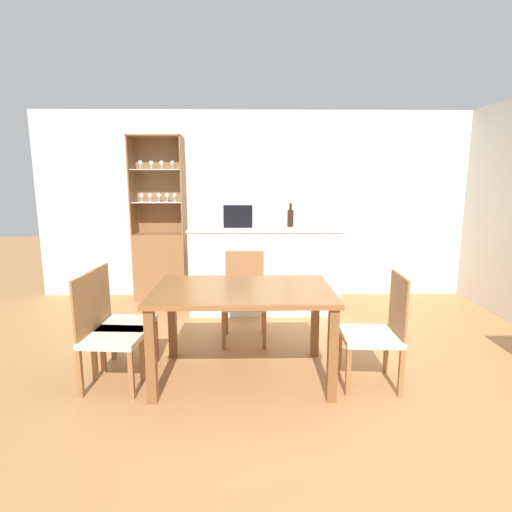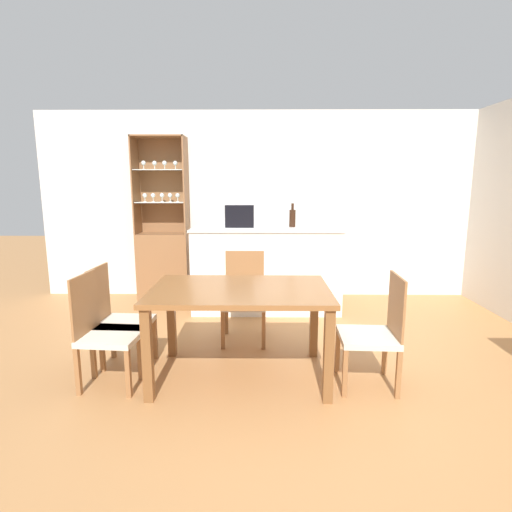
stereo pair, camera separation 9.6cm
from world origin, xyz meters
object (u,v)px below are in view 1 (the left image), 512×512
object	(u,v)px
dining_chair_side_right_near	(377,332)
dining_chair_side_left_far	(119,321)
dining_table	(243,300)
wine_bottle	(290,218)
dining_chair_head_far	(244,299)
microwave	(244,215)
dining_chair_side_left_near	(108,333)
display_cabinet	(161,253)

from	to	relation	value
dining_chair_side_right_near	dining_chair_side_left_far	distance (m)	2.13
dining_table	wine_bottle	distance (m)	2.01
dining_chair_head_far	microwave	size ratio (longest dim) A/B	1.70
wine_bottle	dining_table	bearing A→B (deg)	-106.82
dining_chair_side_left_near	microwave	world-z (taller)	microwave
dining_chair_side_right_near	dining_chair_side_left_far	bearing A→B (deg)	85.33
display_cabinet	dining_chair_side_left_near	distance (m)	2.45
dining_table	microwave	world-z (taller)	microwave
dining_chair_side_left_near	dining_chair_side_right_near	distance (m)	2.11
display_cabinet	dining_table	bearing A→B (deg)	-63.10
dining_chair_side_left_near	wine_bottle	size ratio (longest dim) A/B	3.06
display_cabinet	dining_table	xyz separation A→B (m)	(1.17, -2.30, 0.01)
dining_chair_head_far	wine_bottle	distance (m)	1.41
dining_chair_side_left_near	wine_bottle	distance (m)	2.67
dining_chair_side_left_near	dining_chair_side_right_near	xyz separation A→B (m)	(2.11, -0.01, 0.00)
dining_table	dining_chair_side_right_near	xyz separation A→B (m)	(1.05, -0.14, -0.22)
dining_chair_head_far	wine_bottle	bearing A→B (deg)	-117.52
dining_chair_side_left_near	dining_chair_side_right_near	size ratio (longest dim) A/B	1.00
dining_chair_side_right_near	display_cabinet	bearing A→B (deg)	45.18
dining_chair_head_far	dining_chair_side_left_far	world-z (taller)	same
dining_table	dining_chair_head_far	xyz separation A→B (m)	(0.00, 0.80, -0.22)
microwave	dining_chair_head_far	bearing A→B (deg)	-89.40
display_cabinet	dining_chair_side_left_near	world-z (taller)	display_cabinet
display_cabinet	dining_table	world-z (taller)	display_cabinet
dining_chair_side_left_far	dining_chair_head_far	bearing A→B (deg)	124.67
dining_table	dining_chair_side_left_near	distance (m)	1.09
dining_table	microwave	size ratio (longest dim) A/B	2.72
dining_chair_side_right_near	dining_chair_side_left_far	size ratio (longest dim) A/B	1.00
dining_chair_side_left_near	dining_chair_head_far	size ratio (longest dim) A/B	1.00
display_cabinet	dining_chair_side_left_near	bearing A→B (deg)	-87.29
dining_table	dining_chair_side_left_near	xyz separation A→B (m)	(-1.05, -0.13, -0.22)
display_cabinet	microwave	distance (m)	1.40
dining_chair_side_left_near	dining_table	bearing A→B (deg)	101.67
dining_table	microwave	xyz separation A→B (m)	(-0.01, 1.76, 0.54)
dining_table	dining_chair_head_far	bearing A→B (deg)	89.98
dining_chair_side_right_near	wine_bottle	size ratio (longest dim) A/B	3.06
dining_chair_side_left_near	wine_bottle	world-z (taller)	wine_bottle
dining_chair_side_right_near	wine_bottle	world-z (taller)	wine_bottle
dining_table	dining_chair_side_left_far	distance (m)	1.09
dining_chair_side_left_near	dining_chair_side_left_far	xyz separation A→B (m)	(-0.00, 0.27, 0.00)
display_cabinet	wine_bottle	world-z (taller)	display_cabinet
dining_table	dining_chair_side_left_near	bearing A→B (deg)	-172.78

